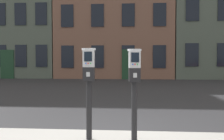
% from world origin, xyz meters
% --- Properties ---
extents(parking_meter_near_kerb, '(0.23, 0.26, 1.43)m').
position_xyz_m(parking_meter_near_kerb, '(-0.46, -0.35, 1.12)').
color(parking_meter_near_kerb, black).
rests_on(parking_meter_near_kerb, sidewalk_slab).
extents(parking_meter_twin_adjacent, '(0.23, 0.26, 1.41)m').
position_xyz_m(parking_meter_twin_adjacent, '(0.24, -0.35, 1.11)').
color(parking_meter_twin_adjacent, black).
rests_on(parking_meter_twin_adjacent, sidewalk_slab).
extents(townhouse_brownstone, '(6.13, 6.36, 9.04)m').
position_xyz_m(townhouse_brownstone, '(-8.66, 17.32, 4.53)').
color(townhouse_brownstone, '#4C564C').
rests_on(townhouse_brownstone, ground_plane).
extents(townhouse_cream_stone, '(8.67, 5.79, 11.61)m').
position_xyz_m(townhouse_cream_stone, '(-1.20, 17.04, 5.81)').
color(townhouse_cream_stone, brown).
rests_on(townhouse_cream_stone, ground_plane).
extents(townhouse_orange_brick, '(6.42, 7.13, 9.36)m').
position_xyz_m(townhouse_orange_brick, '(6.42, 17.71, 4.68)').
color(townhouse_orange_brick, '#4C564C').
rests_on(townhouse_orange_brick, ground_plane).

